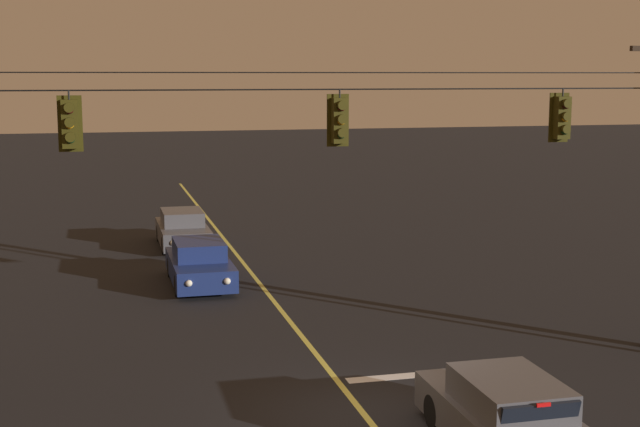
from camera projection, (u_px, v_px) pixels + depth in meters
The scene contains 10 objects.
ground_plane at pixel (364, 415), 17.38m from camera, with size 180.00×180.00×0.00m, color black.
lane_centre_stripe at pixel (278, 306), 25.57m from camera, with size 0.14×60.00×0.01m, color #D1C64C.
stop_bar_paint at pixel (421, 375), 19.70m from camera, with size 3.40×0.36×0.01m, color silver.
signal_span_assembly at pixel (331, 196), 19.22m from camera, with size 17.76×0.32×7.63m.
traffic_light_leftmost at pixel (70, 124), 17.67m from camera, with size 0.48×0.41×1.22m.
traffic_light_left_inner at pixel (340, 120), 18.99m from camera, with size 0.48×0.41×1.22m.
traffic_light_centre at pixel (562, 118), 20.25m from camera, with size 0.48×0.41×1.22m.
car_waiting_near_lane at pixel (507, 418), 15.53m from camera, with size 1.80×4.33×1.39m.
car_oncoming_lead at pixel (200, 264), 28.10m from camera, with size 1.80×4.42×1.39m.
car_oncoming_trailing at pixel (183, 230), 34.36m from camera, with size 1.80×4.42×1.39m.
Camera 1 is at (-4.87, -15.87, 6.53)m, focal length 50.29 mm.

